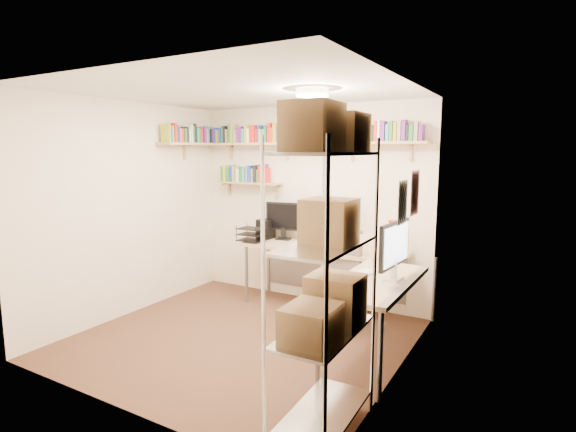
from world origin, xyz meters
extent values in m
plane|color=#4E2F21|center=(0.00, 0.00, 0.00)|extent=(3.20, 3.20, 0.00)
cube|color=beige|center=(0.00, 1.50, 1.25)|extent=(3.20, 0.04, 2.50)
cube|color=beige|center=(-1.60, 0.00, 1.25)|extent=(0.04, 3.00, 2.50)
cube|color=beige|center=(1.60, 0.00, 1.25)|extent=(0.04, 3.00, 2.50)
cube|color=beige|center=(0.00, -1.50, 1.25)|extent=(3.20, 0.04, 2.50)
cube|color=white|center=(0.00, 0.00, 2.50)|extent=(3.20, 3.00, 0.04)
cube|color=white|center=(1.59, 0.55, 1.55)|extent=(0.01, 0.30, 0.42)
cube|color=white|center=(1.59, 0.15, 1.50)|extent=(0.01, 0.28, 0.38)
cylinder|color=#FFEAC6|center=(0.70, 0.20, 2.46)|extent=(0.30, 0.30, 0.06)
cube|color=tan|center=(0.00, 1.38, 2.02)|extent=(3.05, 0.25, 0.03)
cube|color=tan|center=(-1.48, 0.95, 2.02)|extent=(0.25, 1.00, 0.03)
cube|color=tan|center=(-0.85, 1.40, 1.50)|extent=(0.95, 0.20, 0.02)
cube|color=tan|center=(-1.20, 1.44, 1.95)|extent=(0.03, 0.20, 0.20)
cube|color=tan|center=(-0.30, 1.44, 1.95)|extent=(0.03, 0.20, 0.20)
cube|color=tan|center=(0.60, 1.44, 1.95)|extent=(0.03, 0.20, 0.20)
cube|color=tan|center=(1.30, 1.44, 1.95)|extent=(0.03, 0.20, 0.20)
cube|color=#98AE20|center=(-1.47, 1.38, 2.13)|extent=(0.02, 0.11, 0.19)
cube|color=black|center=(-1.43, 1.38, 2.13)|extent=(0.03, 0.13, 0.19)
cube|color=#662281|center=(-1.39, 1.38, 2.14)|extent=(0.03, 0.13, 0.20)
cube|color=#213BAF|center=(-1.35, 1.38, 2.14)|extent=(0.04, 0.15, 0.21)
cube|color=gold|center=(-1.32, 1.38, 2.12)|extent=(0.02, 0.15, 0.17)
cube|color=#213BAF|center=(-1.28, 1.38, 2.13)|extent=(0.04, 0.13, 0.19)
cube|color=#267339|center=(-1.23, 1.38, 2.15)|extent=(0.02, 0.13, 0.23)
cube|color=black|center=(-1.20, 1.38, 2.15)|extent=(0.03, 0.12, 0.23)
cube|color=gray|center=(-1.16, 1.38, 2.13)|extent=(0.03, 0.13, 0.18)
cube|color=#267339|center=(-1.12, 1.38, 2.16)|extent=(0.03, 0.12, 0.24)
cube|color=#98AE20|center=(-1.08, 1.38, 2.16)|extent=(0.03, 0.13, 0.25)
cube|color=gray|center=(-1.05, 1.38, 2.16)|extent=(0.02, 0.11, 0.24)
cube|color=gray|center=(-1.01, 1.38, 2.12)|extent=(0.04, 0.14, 0.18)
cube|color=#662281|center=(-0.97, 1.38, 2.13)|extent=(0.04, 0.13, 0.19)
cube|color=#662281|center=(-0.93, 1.38, 2.14)|extent=(0.03, 0.13, 0.21)
cube|color=teal|center=(-0.89, 1.38, 2.13)|extent=(0.03, 0.13, 0.18)
cube|color=#98AE20|center=(-0.85, 1.38, 2.15)|extent=(0.04, 0.13, 0.24)
cube|color=white|center=(-0.80, 1.38, 2.13)|extent=(0.03, 0.14, 0.19)
cube|color=red|center=(-0.76, 1.38, 2.14)|extent=(0.03, 0.13, 0.21)
cube|color=red|center=(-0.72, 1.38, 2.15)|extent=(0.03, 0.15, 0.23)
cube|color=red|center=(-0.68, 1.38, 2.12)|extent=(0.03, 0.11, 0.18)
cube|color=#213BAF|center=(-0.65, 1.38, 2.15)|extent=(0.03, 0.11, 0.23)
cube|color=#98AE20|center=(-0.61, 1.38, 2.12)|extent=(0.04, 0.15, 0.17)
cube|color=teal|center=(-0.57, 1.38, 2.12)|extent=(0.04, 0.14, 0.17)
cube|color=#267339|center=(-0.53, 1.38, 2.14)|extent=(0.02, 0.14, 0.22)
cube|color=red|center=(-0.49, 1.38, 2.16)|extent=(0.04, 0.12, 0.25)
cube|color=red|center=(-0.44, 1.38, 2.13)|extent=(0.04, 0.14, 0.19)
cube|color=gold|center=(-0.40, 1.38, 2.16)|extent=(0.04, 0.14, 0.24)
cube|color=#213BAF|center=(-0.36, 1.38, 2.14)|extent=(0.03, 0.14, 0.21)
cube|color=#98AE20|center=(-0.32, 1.38, 2.14)|extent=(0.04, 0.13, 0.22)
cube|color=black|center=(-0.27, 1.38, 2.15)|extent=(0.04, 0.11, 0.23)
cube|color=#662281|center=(-0.23, 1.38, 2.15)|extent=(0.03, 0.11, 0.22)
cube|color=gray|center=(-0.19, 1.38, 2.13)|extent=(0.02, 0.12, 0.18)
cube|color=#213BAF|center=(-0.15, 1.38, 2.15)|extent=(0.04, 0.13, 0.23)
cube|color=white|center=(-0.10, 1.38, 2.13)|extent=(0.03, 0.15, 0.19)
cube|color=white|center=(-0.06, 1.38, 2.14)|extent=(0.04, 0.13, 0.20)
cube|color=red|center=(-0.01, 1.38, 2.13)|extent=(0.04, 0.13, 0.20)
cube|color=white|center=(0.03, 1.38, 2.13)|extent=(0.03, 0.12, 0.19)
cube|color=#213BAF|center=(0.06, 1.38, 2.12)|extent=(0.03, 0.11, 0.18)
cube|color=white|center=(0.10, 1.38, 2.16)|extent=(0.04, 0.12, 0.24)
cube|color=#98AE20|center=(0.15, 1.38, 2.13)|extent=(0.03, 0.15, 0.19)
cube|color=gold|center=(0.20, 1.38, 2.15)|extent=(0.04, 0.11, 0.24)
cube|color=black|center=(0.25, 1.38, 2.13)|extent=(0.03, 0.13, 0.18)
cube|color=gray|center=(0.29, 1.38, 2.14)|extent=(0.03, 0.13, 0.21)
cube|color=#267339|center=(0.33, 1.38, 2.12)|extent=(0.03, 0.11, 0.18)
cube|color=#267339|center=(0.38, 1.38, 2.15)|extent=(0.04, 0.12, 0.22)
cube|color=black|center=(0.42, 1.38, 2.14)|extent=(0.02, 0.12, 0.21)
cube|color=gold|center=(0.46, 1.38, 2.12)|extent=(0.04, 0.14, 0.18)
cube|color=teal|center=(0.51, 1.38, 2.14)|extent=(0.03, 0.12, 0.22)
cube|color=gray|center=(0.55, 1.38, 2.14)|extent=(0.03, 0.13, 0.20)
cube|color=#98AE20|center=(0.60, 1.38, 2.12)|extent=(0.04, 0.12, 0.18)
cube|color=teal|center=(0.65, 1.38, 2.15)|extent=(0.04, 0.15, 0.24)
cube|color=#662281|center=(0.70, 1.38, 2.16)|extent=(0.04, 0.13, 0.25)
cube|color=gray|center=(0.74, 1.38, 2.15)|extent=(0.03, 0.12, 0.24)
cube|color=#213BAF|center=(0.78, 1.38, 2.13)|extent=(0.02, 0.11, 0.18)
cube|color=#267339|center=(0.81, 1.38, 2.13)|extent=(0.03, 0.11, 0.19)
cube|color=#98AE20|center=(0.84, 1.38, 2.13)|extent=(0.03, 0.13, 0.19)
cube|color=black|center=(0.89, 1.38, 2.13)|extent=(0.03, 0.13, 0.18)
cube|color=red|center=(0.93, 1.38, 2.15)|extent=(0.03, 0.13, 0.23)
cube|color=white|center=(0.96, 1.38, 2.15)|extent=(0.03, 0.12, 0.24)
cube|color=#662281|center=(1.01, 1.38, 2.15)|extent=(0.04, 0.11, 0.23)
cube|color=teal|center=(1.06, 1.38, 2.13)|extent=(0.04, 0.11, 0.19)
cube|color=#267339|center=(1.11, 1.38, 2.15)|extent=(0.04, 0.14, 0.22)
cube|color=gold|center=(1.15, 1.38, 2.14)|extent=(0.04, 0.11, 0.21)
cube|color=gray|center=(1.20, 1.38, 2.15)|extent=(0.04, 0.13, 0.22)
cube|color=#662281|center=(1.24, 1.38, 2.15)|extent=(0.04, 0.12, 0.23)
cube|color=black|center=(1.28, 1.38, 2.12)|extent=(0.03, 0.11, 0.17)
cube|color=#267339|center=(1.33, 1.38, 2.12)|extent=(0.04, 0.13, 0.17)
cube|color=gray|center=(1.38, 1.38, 2.14)|extent=(0.04, 0.13, 0.21)
cube|color=#662281|center=(1.43, 1.38, 2.12)|extent=(0.04, 0.14, 0.17)
cube|color=#98AE20|center=(-1.48, 0.51, 2.15)|extent=(0.15, 0.03, 0.23)
cube|color=#213BAF|center=(-1.48, 0.55, 2.13)|extent=(0.13, 0.03, 0.19)
cube|color=#98AE20|center=(-1.48, 0.58, 2.14)|extent=(0.12, 0.03, 0.20)
cube|color=red|center=(-1.48, 0.63, 2.15)|extent=(0.14, 0.04, 0.24)
cube|color=#213BAF|center=(-1.48, 0.67, 2.14)|extent=(0.13, 0.02, 0.22)
cube|color=gray|center=(-1.48, 0.71, 2.12)|extent=(0.13, 0.03, 0.18)
cube|color=red|center=(-1.48, 0.75, 2.12)|extent=(0.12, 0.04, 0.18)
cube|color=#267339|center=(-1.48, 0.80, 2.12)|extent=(0.14, 0.04, 0.18)
cube|color=black|center=(-1.48, 0.84, 2.14)|extent=(0.12, 0.03, 0.20)
cube|color=white|center=(-1.48, 0.89, 2.12)|extent=(0.13, 0.03, 0.17)
cube|color=white|center=(-1.48, 0.92, 2.15)|extent=(0.14, 0.03, 0.24)
cube|color=#267339|center=(-1.48, 0.96, 2.15)|extent=(0.13, 0.02, 0.22)
cube|color=black|center=(-1.48, 1.00, 2.16)|extent=(0.13, 0.03, 0.25)
cube|color=teal|center=(-1.48, 1.04, 2.13)|extent=(0.14, 0.04, 0.20)
cube|color=#267339|center=(-1.48, 1.08, 2.13)|extent=(0.12, 0.03, 0.18)
cube|color=red|center=(-1.48, 1.13, 2.14)|extent=(0.11, 0.04, 0.22)
cube|color=#662281|center=(-1.48, 1.18, 2.14)|extent=(0.15, 0.04, 0.22)
cube|color=gray|center=(-1.48, 1.23, 2.13)|extent=(0.12, 0.03, 0.19)
cube|color=teal|center=(-1.48, 1.27, 2.15)|extent=(0.12, 0.02, 0.23)
cube|color=black|center=(-1.48, 1.31, 2.13)|extent=(0.15, 0.03, 0.19)
cube|color=#98AE20|center=(-1.48, 1.34, 2.15)|extent=(0.12, 0.03, 0.22)
cube|color=#267339|center=(-1.27, 1.40, 1.62)|extent=(0.03, 0.15, 0.21)
cube|color=#98AE20|center=(-1.22, 1.40, 1.62)|extent=(0.04, 0.14, 0.22)
cube|color=#267339|center=(-1.17, 1.40, 1.60)|extent=(0.04, 0.13, 0.18)
cube|color=#213BAF|center=(-1.12, 1.40, 1.62)|extent=(0.03, 0.11, 0.22)
cube|color=gray|center=(-1.08, 1.40, 1.62)|extent=(0.04, 0.13, 0.21)
cube|color=#98AE20|center=(-1.03, 1.40, 1.61)|extent=(0.02, 0.11, 0.20)
cube|color=white|center=(-1.00, 1.40, 1.60)|extent=(0.03, 0.15, 0.18)
cube|color=#267339|center=(-0.95, 1.40, 1.61)|extent=(0.04, 0.12, 0.20)
cube|color=teal|center=(-0.91, 1.40, 1.62)|extent=(0.03, 0.13, 0.21)
cube|color=gray|center=(-0.86, 1.40, 1.62)|extent=(0.03, 0.11, 0.21)
cube|color=#213BAF|center=(-0.81, 1.40, 1.62)|extent=(0.04, 0.13, 0.22)
cube|color=gray|center=(-0.77, 1.40, 1.60)|extent=(0.03, 0.12, 0.18)
cube|color=black|center=(-0.73, 1.40, 1.63)|extent=(0.04, 0.14, 0.23)
cube|color=#267339|center=(-0.69, 1.40, 1.60)|extent=(0.02, 0.12, 0.17)
cube|color=red|center=(-0.65, 1.40, 1.62)|extent=(0.04, 0.12, 0.22)
cube|color=#662281|center=(-0.60, 1.40, 1.64)|extent=(0.04, 0.12, 0.25)
cube|color=red|center=(-0.56, 1.40, 1.61)|extent=(0.02, 0.13, 0.20)
cube|color=tan|center=(0.35, 1.22, 0.76)|extent=(2.01, 0.64, 0.04)
cube|color=tan|center=(1.36, 0.19, 0.76)|extent=(0.64, 1.38, 0.04)
cylinder|color=gray|center=(-0.60, 0.96, 0.37)|extent=(0.04, 0.04, 0.74)
cylinder|color=gray|center=(-0.60, 1.48, 0.37)|extent=(0.04, 0.04, 0.74)
cylinder|color=gray|center=(1.62, 1.48, 0.37)|extent=(0.04, 0.04, 0.74)
cylinder|color=gray|center=(1.09, -0.44, 0.37)|extent=(0.04, 0.04, 0.74)
cylinder|color=gray|center=(1.62, -0.44, 0.37)|extent=(0.04, 0.04, 0.74)
cube|color=gray|center=(0.35, 1.50, 0.42)|extent=(1.91, 0.02, 0.58)
cube|color=silver|center=(0.40, 1.35, 1.13)|extent=(0.58, 0.03, 0.45)
cube|color=black|center=(0.40, 1.33, 1.13)|extent=(0.53, 0.00, 0.38)
cube|color=black|center=(-0.29, 1.35, 1.09)|extent=(0.47, 0.03, 0.36)
cube|color=black|center=(1.51, 0.25, 1.11)|extent=(0.03, 0.61, 0.40)
cube|color=white|center=(1.48, 0.25, 1.11)|extent=(0.00, 0.55, 0.35)
cube|color=white|center=(0.40, 1.03, 0.79)|extent=(0.45, 0.14, 0.02)
cube|color=white|center=(1.20, 0.25, 0.79)|extent=(0.14, 0.42, 0.02)
cylinder|color=red|center=(1.20, 1.22, 0.79)|extent=(0.11, 0.11, 0.02)
cylinder|color=red|center=(1.20, 1.22, 0.95)|extent=(0.03, 0.03, 0.30)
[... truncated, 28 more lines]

